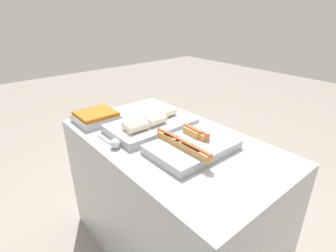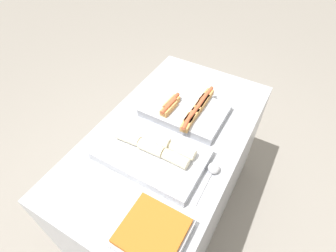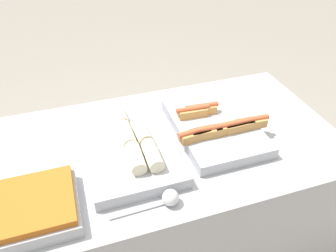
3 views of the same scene
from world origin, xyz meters
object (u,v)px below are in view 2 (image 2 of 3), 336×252
tray_wraps (153,153)px  tray_side_front (153,233)px  serving_spoon_near (213,170)px  tray_hotdogs (186,110)px

tray_wraps → tray_side_front: 0.41m
tray_wraps → serving_spoon_near: bearing=-78.7°
tray_hotdogs → tray_wraps: size_ratio=0.86×
tray_hotdogs → tray_wraps: (-0.37, 0.00, -0.00)m
tray_wraps → serving_spoon_near: (0.06, -0.31, -0.01)m
tray_hotdogs → serving_spoon_near: tray_hotdogs is taller
tray_hotdogs → tray_wraps: bearing=179.8°
tray_hotdogs → tray_wraps: 0.37m
tray_wraps → tray_side_front: bearing=-148.2°
tray_wraps → serving_spoon_near: tray_wraps is taller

